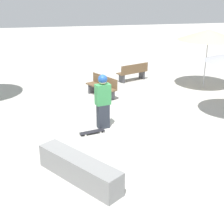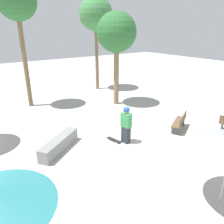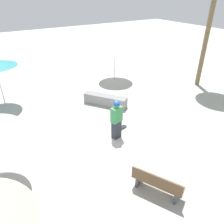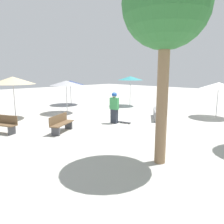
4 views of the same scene
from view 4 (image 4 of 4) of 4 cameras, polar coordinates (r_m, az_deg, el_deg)
name	(u,v)px [view 4 (image 4 of 4)]	position (r m, az deg, el deg)	size (l,w,h in m)	color
ground_plane	(112,122)	(12.79, 0.01, -2.59)	(60.00, 60.00, 0.00)	#B2AFA8
skater_main	(114,107)	(12.29, 0.61, 1.42)	(0.35, 0.51, 1.77)	#282D38
skateboard	(124,122)	(12.46, 3.23, -2.68)	(0.37, 0.82, 0.07)	black
concrete_ledge	(158,114)	(13.94, 11.95, -0.52)	(2.25, 1.79, 0.58)	gray
bench_near	(3,124)	(11.66, -26.69, -2.85)	(1.01, 1.65, 0.85)	#47474C
bench_far	(61,124)	(10.83, -13.14, -2.94)	(1.62, 1.12, 0.85)	#47474C
shade_umbrella_tan	(13,80)	(14.69, -24.49, 7.52)	(2.65, 2.65, 2.60)	#B7B7BC
shade_umbrella_teal	(130,78)	(18.84, 4.81, 8.80)	(2.16, 2.16, 2.53)	#B7B7BC
shade_umbrella_navy	(70,83)	(19.73, -10.80, 7.51)	(2.45, 2.45, 2.14)	#B7B7BC
shade_umbrella_white	(219,86)	(15.37, 26.08, 6.23)	(2.31, 2.31, 2.24)	#B7B7BC
shade_umbrella_grey	(66,83)	(15.71, -11.89, 7.42)	(2.28, 2.28, 2.29)	#B7B7BC
palm_tree_far_back	(166,7)	(7.06, 13.93, 25.08)	(2.55, 2.55, 6.05)	#896B4C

